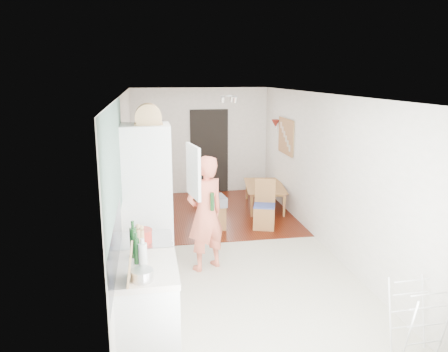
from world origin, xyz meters
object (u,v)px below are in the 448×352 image
object	(u,v)px
person	(205,203)
dining_table	(266,198)
drying_rack	(417,321)
stool	(215,217)
dining_chair	(264,205)

from	to	relation	value
person	dining_table	distance (m)	3.30
drying_rack	stool	bearing A→B (deg)	107.79
drying_rack	person	bearing A→B (deg)	125.35
stool	drying_rack	distance (m)	4.29
person	dining_table	bearing A→B (deg)	-149.28
dining_chair	drying_rack	bearing A→B (deg)	-64.48
dining_table	dining_chair	world-z (taller)	dining_chair
dining_table	stool	world-z (taller)	stool
dining_table	stool	distance (m)	1.69
person	dining_chair	world-z (taller)	person
person	dining_table	size ratio (longest dim) A/B	1.65
person	drying_rack	size ratio (longest dim) A/B	2.57
dining_chair	stool	size ratio (longest dim) A/B	1.99
dining_table	stool	size ratio (longest dim) A/B	2.65
stool	drying_rack	xyz separation A→B (m)	(1.41, -4.05, 0.16)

